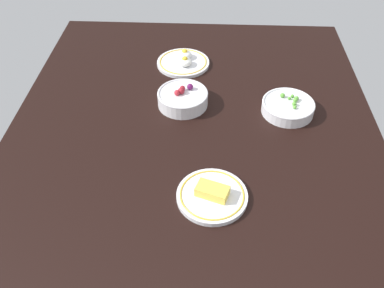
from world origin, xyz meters
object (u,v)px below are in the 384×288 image
(bowl_berries, at_px, (183,98))
(plate_eggs, at_px, (183,62))
(plate_cheese, at_px, (212,195))
(bowl_peas, at_px, (288,107))

(bowl_berries, bearing_deg, plate_eggs, -176.96)
(plate_cheese, distance_m, bowl_peas, 0.44)
(bowl_berries, xyz_separation_m, plate_eggs, (-0.25, -0.01, -0.01))
(plate_cheese, distance_m, plate_eggs, 0.65)
(plate_cheese, height_order, bowl_berries, bowl_berries)
(plate_cheese, relative_size, plate_eggs, 0.95)
(plate_cheese, xyz_separation_m, bowl_berries, (-0.39, -0.10, 0.02))
(bowl_peas, relative_size, plate_eggs, 0.86)
(bowl_berries, bearing_deg, plate_cheese, 14.36)
(plate_cheese, relative_size, bowl_peas, 1.11)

